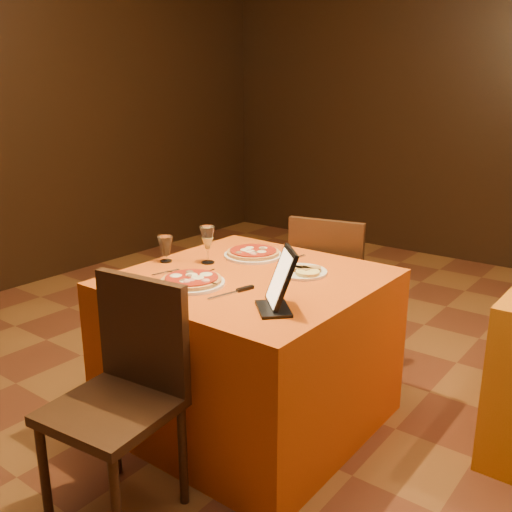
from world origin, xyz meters
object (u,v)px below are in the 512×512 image
Objects in this scene: wine_glass at (207,245)px; chair_main_near at (111,409)px; main_table at (250,350)px; tablet at (281,278)px; pizza_near at (192,281)px; pizza_far at (253,254)px; chair_main_far at (334,290)px; water_glass at (166,249)px.

chair_main_near is at bearing -71.27° from wine_glass.
wine_glass is (-0.29, 0.03, 0.47)m from main_table.
tablet is at bearing -34.44° from main_table.
pizza_near is 0.98× the size of pizza_far.
pizza_far is 1.58× the size of wine_glass.
pizza_far is at bearing -179.37° from tablet.
chair_main_far is 1.16m from tablet.
tablet reaches higher than main_table.
wine_glass is 0.68m from tablet.
main_table is 5.79× the size of wine_glass.
main_table is at bearing 78.27° from chair_main_far.
water_glass reaches higher than main_table.
chair_main_near is at bearing -77.26° from pizza_near.
chair_main_near is at bearing -75.13° from tablet.
tablet is (0.47, 0.02, 0.10)m from pizza_near.
wine_glass is (-0.11, -0.23, 0.08)m from pizza_far.
pizza_near is 0.51m from pizza_far.
tablet is at bearing -22.82° from wine_glass.
wine_glass is (-0.29, 0.86, 0.39)m from chair_main_near.
pizza_near is (-0.13, -0.25, 0.39)m from main_table.
wine_glass is at bearing 119.58° from pizza_near.
wine_glass is 0.78× the size of tablet.
pizza_near is (-0.13, 0.58, 0.31)m from chair_main_near.
main_table is 0.55m from wine_glass.
water_glass is at bearing 49.83° from chair_main_far.
pizza_near is at bearing -26.94° from water_glass.
pizza_near is 1.20× the size of tablet.
chair_main_near is at bearing -90.00° from main_table.
main_table is at bearing -170.40° from tablet.
main_table is 0.65m from water_glass.
chair_main_far reaches higher than water_glass.
pizza_far is (-0.18, -0.54, 0.31)m from chair_main_far.
wine_glass is at bearing 57.32° from chair_main_far.
chair_main_near is 3.03× the size of pizza_far.
main_table is 0.80m from chair_main_far.
water_glass reaches higher than pizza_far.
water_glass reaches higher than pizza_near.
pizza_far is at bearing 125.13° from main_table.
water_glass is (-0.18, -0.11, -0.03)m from wine_glass.
chair_main_near is at bearing -80.46° from pizza_far.
wine_glass reaches higher than chair_main_near.
water_glass is at bearing -170.84° from main_table.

